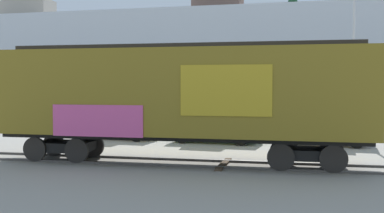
{
  "coord_description": "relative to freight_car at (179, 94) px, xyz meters",
  "views": [
    {
      "loc": [
        5.62,
        -16.96,
        2.91
      ],
      "look_at": [
        0.88,
        1.67,
        2.02
      ],
      "focal_mm": 45.38,
      "sensor_mm": 36.0,
      "label": 1
    }
  ],
  "objects": [
    {
      "name": "hillside",
      "position": [
        -0.88,
        57.85,
        3.69
      ],
      "size": [
        126.19,
        34.73,
        17.28
      ],
      "color": "silver",
      "rests_on": "ground_plane"
    },
    {
      "name": "track",
      "position": [
        0.1,
        0.01,
        -2.5
      ],
      "size": [
        60.02,
        3.6,
        0.08
      ],
      "color": "#4C4742",
      "rests_on": "ground_plane"
    },
    {
      "name": "freight_car",
      "position": [
        0.0,
        0.0,
        0.0
      ],
      "size": [
        13.72,
        3.39,
        4.38
      ],
      "color": "olive",
      "rests_on": "ground_plane"
    },
    {
      "name": "ground_plane",
      "position": [
        -0.81,
        0.0,
        -2.54
      ],
      "size": [
        260.0,
        260.0,
        0.0
      ],
      "primitive_type": "plane",
      "color": "gray"
    },
    {
      "name": "parked_car_silver",
      "position": [
        5.26,
        6.87,
        -1.72
      ],
      "size": [
        4.2,
        2.14,
        1.6
      ],
      "color": "#B7BABF",
      "rests_on": "ground_plane"
    },
    {
      "name": "parked_car_white",
      "position": [
        -5.49,
        6.86,
        -1.69
      ],
      "size": [
        4.64,
        2.12,
        1.67
      ],
      "color": "silver",
      "rests_on": "ground_plane"
    },
    {
      "name": "flagpole",
      "position": [
        6.82,
        9.76,
        3.63
      ],
      "size": [
        0.6,
        1.31,
        10.05
      ],
      "color": "silver",
      "rests_on": "ground_plane"
    },
    {
      "name": "parked_car_green",
      "position": [
        -0.03,
        6.6,
        -1.72
      ],
      "size": [
        4.45,
        2.22,
        1.66
      ],
      "color": "#1E5933",
      "rests_on": "ground_plane"
    }
  ]
}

